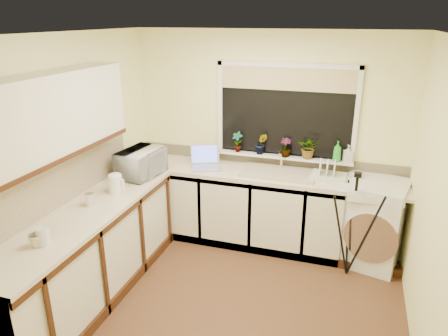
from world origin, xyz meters
The scene contains 34 objects.
floor centered at (0.00, 0.00, 0.00)m, with size 3.20×3.20×0.00m, color brown.
ceiling centered at (0.00, 0.00, 2.45)m, with size 3.20×3.20×0.00m, color white.
wall_back centered at (0.00, 1.50, 1.23)m, with size 3.20×3.20×0.00m, color #FFFBAA.
wall_front centered at (0.00, -1.50, 1.23)m, with size 3.20×3.20×0.00m, color #FFFBAA.
wall_left centered at (-1.60, 0.00, 1.23)m, with size 3.00×3.00×0.00m, color #FFFBAA.
wall_right centered at (1.60, 0.00, 1.23)m, with size 3.00×3.00×0.00m, color #FFFBAA.
base_cabinet_back centered at (-0.33, 1.20, 0.43)m, with size 2.55×0.60×0.86m, color silver.
base_cabinet_left centered at (-1.30, -0.30, 0.43)m, with size 0.54×2.40×0.86m, color silver.
worktop_back centered at (0.00, 1.20, 0.88)m, with size 3.20×0.60×0.04m, color beige.
worktop_left centered at (-1.30, -0.30, 0.88)m, with size 0.60×2.40×0.04m, color beige.
upper_cabinet centered at (-1.44, -0.45, 1.80)m, with size 0.28×1.90×0.70m, color silver.
splashback_left centered at (-1.59, -0.30, 1.12)m, with size 0.02×2.40×0.45m, color beige.
splashback_back centered at (0.00, 1.49, 0.97)m, with size 3.20×0.02×0.14m, color beige.
window_glass centered at (0.20, 1.49, 1.55)m, with size 1.50×0.02×1.00m, color black.
window_blind centered at (0.20, 1.46, 1.92)m, with size 1.50×0.02×0.25m, color tan.
windowsill centered at (0.20, 1.43, 1.04)m, with size 1.60×0.14×0.03m, color white.
sink centered at (0.20, 1.20, 0.91)m, with size 0.82×0.46×0.03m, color tan.
faucet centered at (0.20, 1.38, 1.02)m, with size 0.03×0.03×0.24m, color silver.
washing_machine centered at (1.24, 1.19, 0.47)m, with size 0.66×0.64×0.93m, color white.
laptop centered at (-0.66, 1.18, 0.97)m, with size 0.44×0.43×0.25m.
kettle centered at (-1.26, 0.18, 0.99)m, with size 0.14×0.14×0.18m, color white.
dish_rack centered at (0.75, 1.21, 0.93)m, with size 0.37×0.28×0.06m, color beige.
tripod centered at (1.04, 0.82, 0.57)m, with size 0.57×0.57×1.15m, color black, non-canonical shape.
glass_jug centered at (-1.25, -0.89, 0.97)m, with size 0.10×0.10×0.15m, color silver.
steel_jar centered at (-1.33, -0.16, 0.96)m, with size 0.09×0.09×0.12m, color silver.
microwave centered at (-1.25, 0.70, 1.05)m, with size 0.53×0.36×0.30m, color silver.
plant_a centered at (-0.34, 1.40, 1.17)m, with size 0.13×0.09×0.25m, color #999999.
plant_b centered at (-0.05, 1.40, 1.18)m, with size 0.14×0.11×0.25m, color #999999.
plant_c centered at (0.24, 1.39, 1.16)m, with size 0.12×0.12×0.22m, color #999999.
plant_d centered at (0.50, 1.41, 1.18)m, with size 0.23×0.20×0.25m, color #999999.
soap_bottle_green centered at (0.81, 1.40, 1.17)m, with size 0.09×0.09×0.23m, color green.
soap_bottle_clear centered at (0.93, 1.42, 1.15)m, with size 0.09×0.09×0.19m, color #999999.
cup_back centered at (1.04, 1.27, 0.95)m, with size 0.12×0.12×0.10m, color beige.
cup_left centered at (-1.29, -0.92, 0.95)m, with size 0.11×0.11×0.10m, color #C2B2A0.
Camera 1 is at (0.95, -3.17, 2.58)m, focal length 33.43 mm.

